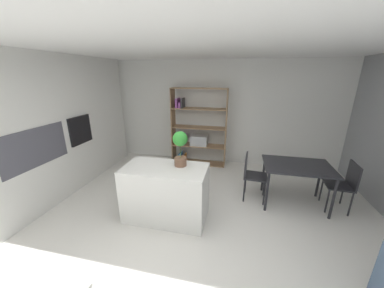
# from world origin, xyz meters

# --- Properties ---
(ground_plane) EXTENTS (8.86, 8.86, 0.00)m
(ground_plane) POSITION_xyz_m (0.00, 0.00, 0.00)
(ground_plane) COLOR silver
(ceiling_slab) EXTENTS (6.45, 5.85, 0.06)m
(ceiling_slab) POSITION_xyz_m (0.00, 0.00, 2.70)
(ceiling_slab) COLOR white
(ceiling_slab) RESTS_ON ground_plane
(back_partition) EXTENTS (6.45, 0.06, 2.67)m
(back_partition) POSITION_xyz_m (0.00, 2.89, 1.34)
(back_partition) COLOR silver
(back_partition) RESTS_ON ground_plane
(tall_cabinet_run_left) EXTENTS (0.64, 5.27, 2.67)m
(tall_cabinet_run_left) POSITION_xyz_m (-2.85, 0.00, 1.34)
(tall_cabinet_run_left) COLOR silver
(tall_cabinet_run_left) RESTS_ON ground_plane
(cabinet_niche_splashback) EXTENTS (0.01, 1.19, 0.63)m
(cabinet_niche_splashback) POSITION_xyz_m (-2.52, -0.08, 1.17)
(cabinet_niche_splashback) COLOR #4C4C56
(cabinet_niche_splashback) RESTS_ON ground_plane
(built_in_oven) EXTENTS (0.06, 0.57, 0.57)m
(built_in_oven) POSITION_xyz_m (-2.50, 0.93, 1.22)
(built_in_oven) COLOR black
(built_in_oven) RESTS_ON ground_plane
(kitchen_island) EXTENTS (1.33, 0.71, 0.91)m
(kitchen_island) POSITION_xyz_m (-0.43, 0.21, 0.45)
(kitchen_island) COLOR silver
(kitchen_island) RESTS_ON ground_plane
(potted_plant_on_island) EXTENTS (0.23, 0.23, 0.57)m
(potted_plant_on_island) POSITION_xyz_m (-0.21, 0.34, 1.25)
(potted_plant_on_island) COLOR brown
(potted_plant_on_island) RESTS_ON kitchen_island
(open_bookshelf) EXTENTS (1.42, 0.37, 1.99)m
(open_bookshelf) POSITION_xyz_m (-0.44, 2.58, 0.86)
(open_bookshelf) COLOR #997551
(open_bookshelf) RESTS_ON ground_plane
(dining_table) EXTENTS (1.15, 0.82, 0.77)m
(dining_table) POSITION_xyz_m (1.73, 1.11, 0.69)
(dining_table) COLOR #232328
(dining_table) RESTS_ON ground_plane
(dining_chair_island_side) EXTENTS (0.45, 0.44, 0.89)m
(dining_chair_island_side) POSITION_xyz_m (0.95, 1.11, 0.54)
(dining_chair_island_side) COLOR #232328
(dining_chair_island_side) RESTS_ON ground_plane
(dining_chair_window_side) EXTENTS (0.44, 0.47, 0.89)m
(dining_chair_window_side) POSITION_xyz_m (2.52, 1.10, 0.54)
(dining_chair_window_side) COLOR #232328
(dining_chair_window_side) RESTS_ON ground_plane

